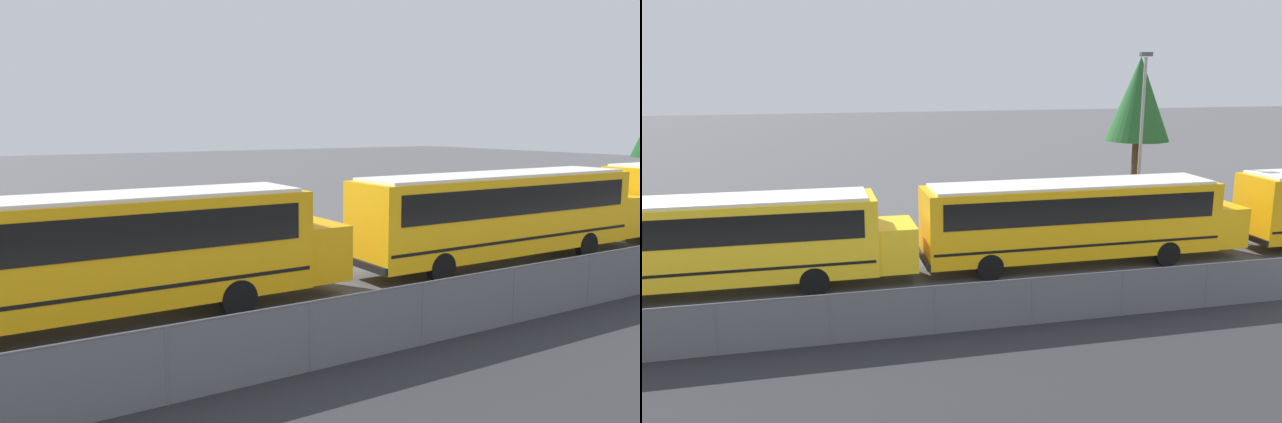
# 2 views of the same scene
# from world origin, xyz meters

# --- Properties ---
(school_bus_2) EXTENTS (13.32, 2.53, 3.34)m
(school_bus_2) POSITION_xyz_m (-20.28, 5.29, 1.98)
(school_bus_2) COLOR yellow
(school_bus_2) RESTS_ON ground_plane
(school_bus_3) EXTENTS (13.32, 2.53, 3.34)m
(school_bus_3) POSITION_xyz_m (-6.66, 5.41, 1.98)
(school_bus_3) COLOR #EDA80F
(school_bus_3) RESTS_ON ground_plane
(light_pole) EXTENTS (0.60, 0.24, 8.46)m
(light_pole) POSITION_xyz_m (-0.78, 11.32, 4.62)
(light_pole) COLOR gray
(light_pole) RESTS_ON ground_plane
(tree_2) EXTENTS (3.82, 3.82, 8.40)m
(tree_2) POSITION_xyz_m (2.43, 17.52, 5.88)
(tree_2) COLOR #51381E
(tree_2) RESTS_ON ground_plane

